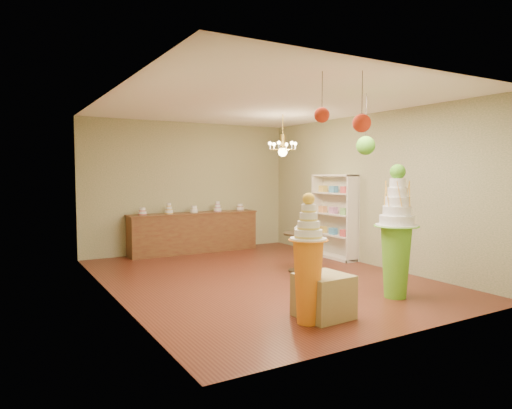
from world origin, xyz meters
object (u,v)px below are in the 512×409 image
pedestal_green (396,243)px  pedestal_orange (308,271)px  sideboard (194,232)px  round_table (299,247)px

pedestal_green → pedestal_orange: size_ratio=1.23×
pedestal_green → sideboard: pedestal_green is taller
pedestal_orange → sideboard: pedestal_orange is taller
sideboard → round_table: sideboard is taller
pedestal_orange → sideboard: 5.38m
pedestal_orange → round_table: 2.89m
pedestal_green → pedestal_orange: pedestal_green is taller
pedestal_orange → round_table: size_ratio=2.18×
sideboard → pedestal_orange: bearing=-97.7°
pedestal_green → pedestal_orange: bearing=-171.2°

